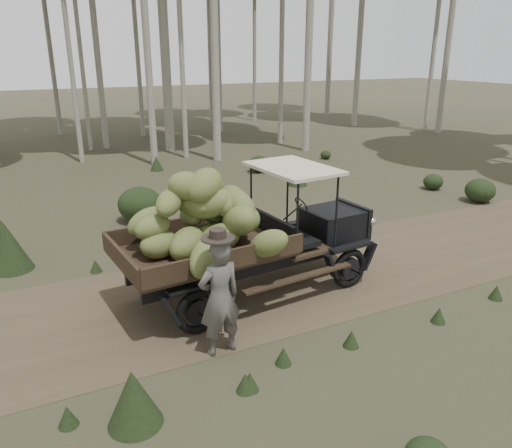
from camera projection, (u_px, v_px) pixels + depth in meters
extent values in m
plane|color=#473D2B|center=(304.00, 276.00, 10.83)|extent=(120.00, 120.00, 0.00)
cube|color=brown|center=(304.00, 276.00, 10.83)|extent=(70.00, 4.00, 0.01)
cube|color=black|center=(332.00, 223.00, 10.78)|extent=(1.19, 1.14, 0.60)
cube|color=black|center=(353.00, 218.00, 11.08)|extent=(0.21, 1.10, 0.68)
cube|color=black|center=(272.00, 231.00, 9.99)|extent=(0.23, 1.54, 0.60)
cube|color=#38281C|center=(203.00, 251.00, 9.26)|extent=(3.25, 2.26, 0.09)
cube|color=#38281C|center=(181.00, 226.00, 9.99)|extent=(3.07, 0.35, 0.35)
cube|color=#38281C|center=(228.00, 260.00, 8.40)|extent=(3.07, 0.35, 0.35)
cube|color=#38281C|center=(121.00, 259.00, 8.44)|extent=(0.25, 1.98, 0.35)
cube|color=beige|center=(293.00, 168.00, 9.81)|extent=(1.43, 1.98, 0.07)
cube|color=black|center=(245.00, 252.00, 10.31)|extent=(5.05, 0.58, 0.20)
cube|color=black|center=(267.00, 267.00, 9.63)|extent=(5.05, 0.58, 0.20)
torus|color=black|center=(299.00, 242.00, 11.61)|extent=(0.85, 0.23, 0.84)
torus|color=black|center=(349.00, 268.00, 10.19)|extent=(0.85, 0.23, 0.84)
torus|color=black|center=(160.00, 274.00, 9.92)|extent=(0.85, 0.23, 0.84)
torus|color=black|center=(198.00, 312.00, 8.51)|extent=(0.85, 0.23, 0.84)
sphere|color=beige|center=(341.00, 210.00, 11.50)|extent=(0.20, 0.20, 0.20)
sphere|color=beige|center=(372.00, 221.00, 10.71)|extent=(0.20, 0.20, 0.20)
ellipsoid|color=olive|center=(208.00, 236.00, 9.24)|extent=(0.78, 0.97, 0.69)
ellipsoid|color=olive|center=(153.00, 227.00, 8.73)|extent=(0.79, 0.54, 0.54)
ellipsoid|color=olive|center=(237.00, 203.00, 9.00)|extent=(0.77, 1.07, 0.75)
ellipsoid|color=olive|center=(205.00, 188.00, 8.99)|extent=(0.76, 0.89, 0.62)
ellipsoid|color=olive|center=(219.00, 238.00, 8.98)|extent=(1.07, 0.90, 0.79)
ellipsoid|color=olive|center=(191.00, 216.00, 9.39)|extent=(0.47, 0.80, 0.48)
ellipsoid|color=olive|center=(189.00, 203.00, 8.98)|extent=(0.77, 1.01, 0.49)
ellipsoid|color=olive|center=(206.00, 186.00, 9.04)|extent=(0.97, 0.99, 0.54)
ellipsoid|color=olive|center=(159.00, 244.00, 8.80)|extent=(0.88, 0.72, 0.53)
ellipsoid|color=olive|center=(217.00, 213.00, 9.54)|extent=(1.04, 0.76, 0.73)
ellipsoid|color=olive|center=(169.00, 202.00, 8.71)|extent=(0.84, 0.92, 0.57)
ellipsoid|color=olive|center=(204.00, 185.00, 9.08)|extent=(0.88, 0.68, 0.54)
ellipsoid|color=olive|center=(231.00, 226.00, 9.55)|extent=(1.02, 0.51, 0.63)
ellipsoid|color=olive|center=(245.00, 219.00, 9.17)|extent=(0.64, 0.97, 0.70)
ellipsoid|color=olive|center=(213.00, 197.00, 9.18)|extent=(0.79, 0.86, 0.46)
ellipsoid|color=olive|center=(187.00, 186.00, 8.79)|extent=(0.82, 0.55, 0.68)
ellipsoid|color=olive|center=(218.00, 221.00, 10.03)|extent=(0.90, 0.90, 0.65)
ellipsoid|color=olive|center=(239.00, 221.00, 8.93)|extent=(0.59, 1.07, 0.87)
ellipsoid|color=olive|center=(230.00, 201.00, 9.15)|extent=(0.97, 1.04, 0.62)
ellipsoid|color=olive|center=(204.00, 185.00, 8.81)|extent=(1.09, 0.96, 0.82)
ellipsoid|color=olive|center=(187.00, 244.00, 8.87)|extent=(1.06, 1.03, 0.66)
ellipsoid|color=olive|center=(147.00, 221.00, 9.09)|extent=(0.90, 0.47, 0.72)
ellipsoid|color=olive|center=(208.00, 203.00, 8.96)|extent=(1.12, 1.00, 0.76)
ellipsoid|color=olive|center=(206.00, 257.00, 8.08)|extent=(1.02, 1.02, 0.83)
ellipsoid|color=olive|center=(269.00, 244.00, 8.69)|extent=(0.93, 0.98, 0.77)
imported|color=#53504C|center=(220.00, 298.00, 7.79)|extent=(0.76, 0.54, 1.95)
cylinder|color=#2E2620|center=(218.00, 238.00, 7.46)|extent=(0.57, 0.57, 0.03)
cylinder|color=#2E2620|center=(218.00, 234.00, 7.43)|extent=(0.29, 0.29, 0.16)
ellipsoid|color=#233319|center=(140.00, 204.00, 14.11)|extent=(1.24, 1.24, 0.99)
cone|color=#233319|center=(156.00, 163.00, 20.16)|extent=(0.54, 0.54, 0.59)
cone|color=#233319|center=(133.00, 398.00, 6.43)|extent=(0.73, 0.73, 0.81)
cone|color=#233319|center=(298.00, 175.00, 17.89)|extent=(0.70, 0.70, 0.78)
ellipsoid|color=#233319|center=(259.00, 164.00, 19.87)|extent=(0.81, 0.81, 0.65)
cone|color=#233319|center=(3.00, 233.00, 12.30)|extent=(0.64, 0.64, 0.72)
ellipsoid|color=#233319|center=(480.00, 190.00, 15.95)|extent=(0.94, 0.94, 0.75)
cone|color=#233319|center=(10.00, 249.00, 10.97)|extent=(0.90, 0.90, 1.00)
ellipsoid|color=#233319|center=(433.00, 182.00, 17.43)|extent=(0.68, 0.68, 0.54)
ellipsoid|color=#233319|center=(326.00, 155.00, 22.31)|extent=(0.47, 0.47, 0.38)
cone|color=#233319|center=(67.00, 416.00, 6.47)|extent=(0.27, 0.27, 0.30)
cone|color=#233319|center=(283.00, 356.00, 7.75)|extent=(0.27, 0.27, 0.30)
cone|color=#233319|center=(351.00, 338.00, 8.21)|extent=(0.27, 0.27, 0.30)
cone|color=#233319|center=(250.00, 381.00, 7.15)|extent=(0.27, 0.27, 0.30)
cone|color=#233319|center=(245.00, 382.00, 7.12)|extent=(0.27, 0.27, 0.30)
cone|color=#233319|center=(210.00, 241.00, 12.35)|extent=(0.27, 0.27, 0.30)
cone|color=#233319|center=(212.00, 239.00, 12.52)|extent=(0.27, 0.27, 0.30)
cone|color=#233319|center=(343.00, 212.00, 14.58)|extent=(0.27, 0.27, 0.30)
cone|color=#233319|center=(174.00, 249.00, 11.86)|extent=(0.27, 0.27, 0.30)
cone|color=#233319|center=(122.00, 414.00, 6.51)|extent=(0.27, 0.27, 0.30)
cone|color=#233319|center=(496.00, 292.00, 9.77)|extent=(0.27, 0.27, 0.30)
cone|color=#233319|center=(270.00, 228.00, 13.28)|extent=(0.27, 0.27, 0.30)
cone|color=#233319|center=(142.00, 249.00, 11.89)|extent=(0.27, 0.27, 0.30)
cone|color=#233319|center=(96.00, 266.00, 10.97)|extent=(0.27, 0.27, 0.30)
cone|color=#233319|center=(439.00, 315.00, 8.93)|extent=(0.27, 0.27, 0.30)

